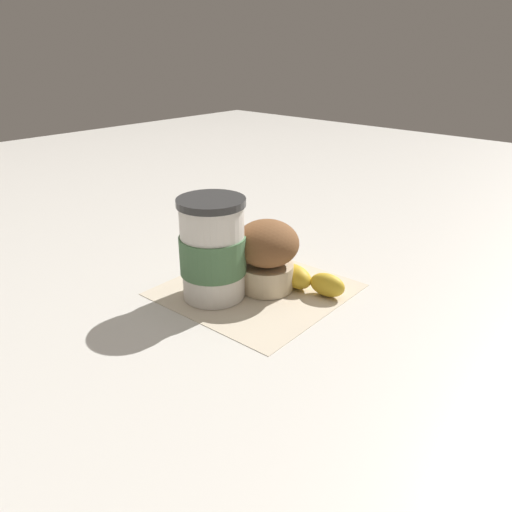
{
  "coord_description": "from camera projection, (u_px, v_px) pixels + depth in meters",
  "views": [
    {
      "loc": [
        -0.5,
        -0.45,
        0.35
      ],
      "look_at": [
        0.0,
        0.0,
        0.06
      ],
      "focal_mm": 35.0,
      "sensor_mm": 36.0,
      "label": 1
    }
  ],
  "objects": [
    {
      "name": "muffin",
      "position": [
        267.0,
        253.0,
        0.73
      ],
      "size": [
        0.09,
        0.09,
        0.11
      ],
      "color": "beige",
      "rests_on": "paper_napkin"
    },
    {
      "name": "ground_plane",
      "position": [
        256.0,
        290.0,
        0.75
      ],
      "size": [
        3.0,
        3.0,
        0.0
      ],
      "primitive_type": "plane",
      "color": "beige"
    },
    {
      "name": "coffee_cup",
      "position": [
        213.0,
        250.0,
        0.71
      ],
      "size": [
        0.1,
        0.1,
        0.15
      ],
      "color": "silver",
      "rests_on": "paper_napkin"
    },
    {
      "name": "banana",
      "position": [
        297.0,
        275.0,
        0.76
      ],
      "size": [
        0.06,
        0.17,
        0.03
      ],
      "color": "gold",
      "rests_on": "paper_napkin"
    },
    {
      "name": "paper_napkin",
      "position": [
        256.0,
        289.0,
        0.75
      ],
      "size": [
        0.26,
        0.26,
        0.0
      ],
      "primitive_type": "cube",
      "rotation": [
        0.0,
        0.0,
        0.04
      ],
      "color": "beige",
      "rests_on": "ground_plane"
    }
  ]
}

